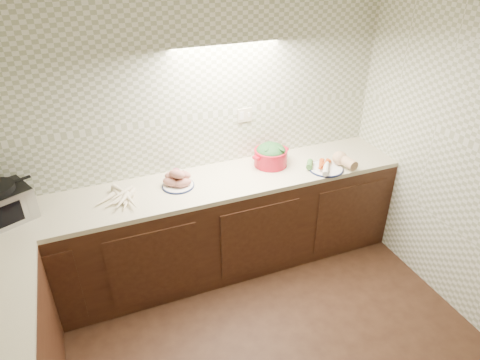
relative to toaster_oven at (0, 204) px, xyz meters
name	(u,v)px	position (x,y,z in m)	size (l,w,h in m)	color
room	(284,206)	(1.41, -1.55, 0.60)	(3.60, 3.60, 2.60)	black
counter	(136,322)	(0.73, -0.86, -0.58)	(3.60, 3.60, 0.90)	black
toaster_oven	(0,204)	(0.00, 0.00, 0.00)	(0.48, 0.44, 0.28)	black
parsnip_pile	(117,200)	(0.78, -0.08, -0.10)	(0.39, 0.34, 0.07)	#F7F1C4
sweet_potato_plate	(178,180)	(1.27, -0.01, -0.08)	(0.27, 0.26, 0.15)	#121B42
onion_bowl	(178,175)	(1.30, 0.11, -0.09)	(0.14, 0.14, 0.10)	black
dutch_oven	(271,155)	(2.12, 0.04, -0.03)	(0.36, 0.35, 0.20)	#B10D20
veg_plate	(332,162)	(2.59, -0.20, -0.08)	(0.39, 0.31, 0.14)	#121B42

